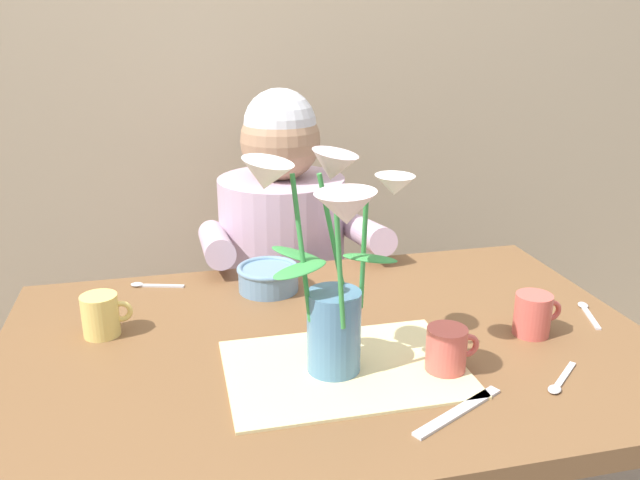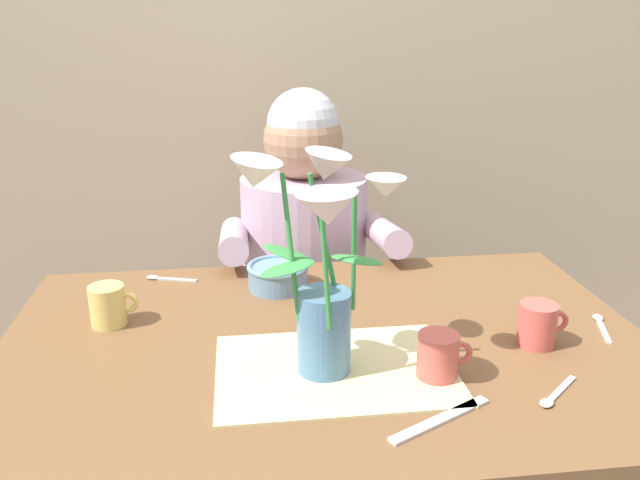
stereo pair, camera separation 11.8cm
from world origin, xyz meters
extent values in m
cube|color=tan|center=(0.00, 1.05, 1.25)|extent=(4.00, 0.10, 2.50)
cube|color=brown|center=(0.00, 0.00, 0.72)|extent=(1.20, 0.80, 0.04)
cylinder|color=brown|center=(-0.54, 0.34, 0.35)|extent=(0.06, 0.06, 0.70)
cylinder|color=brown|center=(0.54, 0.34, 0.35)|extent=(0.06, 0.06, 0.70)
cylinder|color=#4C4C56|center=(0.02, 0.62, 0.20)|extent=(0.30, 0.30, 0.40)
cylinder|color=#BC9EB2|center=(0.02, 0.62, 0.65)|extent=(0.34, 0.34, 0.50)
sphere|color=#A37A5B|center=(0.02, 0.62, 1.00)|extent=(0.21, 0.21, 0.21)
sphere|color=silver|center=(0.02, 0.62, 1.04)|extent=(0.19, 0.19, 0.19)
cylinder|color=#BC9EB2|center=(-0.17, 0.48, 0.78)|extent=(0.07, 0.33, 0.12)
cylinder|color=#BC9EB2|center=(0.21, 0.48, 0.78)|extent=(0.07, 0.33, 0.12)
cube|color=beige|center=(0.00, -0.11, 0.74)|extent=(0.40, 0.28, 0.00)
cylinder|color=teal|center=(-0.02, -0.11, 0.81)|extent=(0.09, 0.09, 0.15)
cylinder|color=#388E42|center=(0.03, -0.11, 0.95)|extent=(0.02, 0.05, 0.21)
cone|color=white|center=(0.08, -0.11, 1.06)|extent=(0.09, 0.09, 0.03)
sphere|color=#E5D14C|center=(0.08, -0.11, 1.06)|extent=(0.02, 0.02, 0.02)
cylinder|color=#388E42|center=(-0.01, -0.08, 0.96)|extent=(0.06, 0.02, 0.23)
cone|color=silver|center=(-0.01, -0.05, 1.08)|extent=(0.11, 0.11, 0.06)
sphere|color=#E5D14C|center=(-0.01, -0.05, 1.08)|extent=(0.02, 0.02, 0.02)
cylinder|color=#388E42|center=(-0.07, -0.10, 0.96)|extent=(0.03, 0.04, 0.24)
cone|color=white|center=(-0.12, -0.10, 1.08)|extent=(0.11, 0.11, 0.06)
sphere|color=#E5D14C|center=(-0.12, -0.10, 1.09)|extent=(0.02, 0.02, 0.02)
cylinder|color=#388E42|center=(-0.02, -0.15, 0.95)|extent=(0.02, 0.01, 0.21)
cone|color=silver|center=(-0.03, -0.20, 1.05)|extent=(0.10, 0.10, 0.05)
sphere|color=#E5D14C|center=(-0.03, -0.20, 1.06)|extent=(0.02, 0.02, 0.02)
ellipsoid|color=#388E42|center=(0.03, -0.15, 0.95)|extent=(0.09, 0.09, 0.02)
ellipsoid|color=#388E42|center=(-0.07, -0.08, 0.94)|extent=(0.10, 0.08, 0.03)
ellipsoid|color=#388E42|center=(-0.08, -0.12, 0.93)|extent=(0.10, 0.06, 0.03)
cylinder|color=#6689A8|center=(-0.07, 0.26, 0.77)|extent=(0.13, 0.13, 0.05)
torus|color=#6689A8|center=(-0.07, 0.26, 0.79)|extent=(0.14, 0.14, 0.01)
cube|color=silver|center=(0.13, -0.27, 0.74)|extent=(0.18, 0.10, 0.00)
cylinder|color=#E5C666|center=(-0.41, 0.12, 0.78)|extent=(0.07, 0.07, 0.08)
torus|color=#E5C666|center=(-0.37, 0.12, 0.78)|extent=(0.04, 0.01, 0.04)
cylinder|color=#CC564C|center=(0.16, -0.15, 0.78)|extent=(0.07, 0.07, 0.08)
torus|color=#CC564C|center=(0.20, -0.15, 0.78)|extent=(0.04, 0.01, 0.04)
cylinder|color=#CC564C|center=(0.38, -0.06, 0.78)|extent=(0.07, 0.07, 0.08)
torus|color=#CC564C|center=(0.41, -0.06, 0.78)|extent=(0.04, 0.01, 0.04)
cube|color=silver|center=(0.35, -0.21, 0.74)|extent=(0.08, 0.07, 0.00)
ellipsoid|color=silver|center=(0.31, -0.25, 0.74)|extent=(0.03, 0.03, 0.01)
cube|color=silver|center=(-0.30, 0.33, 0.74)|extent=(0.10, 0.04, 0.00)
ellipsoid|color=silver|center=(-0.35, 0.34, 0.74)|extent=(0.03, 0.03, 0.01)
cube|color=silver|center=(0.53, -0.03, 0.74)|extent=(0.04, 0.10, 0.00)
ellipsoid|color=silver|center=(0.54, 0.02, 0.74)|extent=(0.03, 0.03, 0.01)
camera|label=1|loc=(-0.26, -1.04, 1.31)|focal=36.32mm
camera|label=2|loc=(-0.15, -1.06, 1.31)|focal=36.32mm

